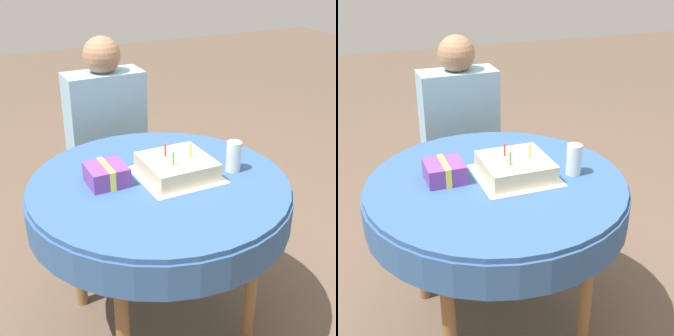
{
  "view_description": "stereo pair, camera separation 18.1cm",
  "coord_description": "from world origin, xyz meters",
  "views": [
    {
      "loc": [
        -0.68,
        -1.46,
        1.57
      ],
      "look_at": [
        0.04,
        0.0,
        0.77
      ],
      "focal_mm": 50.0,
      "sensor_mm": 36.0,
      "label": 1
    },
    {
      "loc": [
        -0.52,
        -1.53,
        1.57
      ],
      "look_at": [
        0.04,
        0.0,
        0.77
      ],
      "focal_mm": 50.0,
      "sensor_mm": 36.0,
      "label": 2
    }
  ],
  "objects": [
    {
      "name": "ground_plane",
      "position": [
        0.0,
        0.0,
        0.0
      ],
      "size": [
        12.0,
        12.0,
        0.0
      ],
      "primitive_type": "plane",
      "color": "brown"
    },
    {
      "name": "birthday_cake",
      "position": [
        0.08,
        0.01,
        0.77
      ],
      "size": [
        0.26,
        0.26,
        0.12
      ],
      "color": "beige",
      "rests_on": "dining_table"
    },
    {
      "name": "gift_box",
      "position": [
        -0.19,
        0.07,
        0.77
      ],
      "size": [
        0.15,
        0.15,
        0.08
      ],
      "color": "#753D99",
      "rests_on": "dining_table"
    },
    {
      "name": "drinking_glass",
      "position": [
        0.31,
        -0.06,
        0.79
      ],
      "size": [
        0.06,
        0.06,
        0.12
      ],
      "color": "silver",
      "rests_on": "dining_table"
    },
    {
      "name": "napkin",
      "position": [
        0.08,
        0.01,
        0.73
      ],
      "size": [
        0.31,
        0.31,
        0.0
      ],
      "color": "white",
      "rests_on": "dining_table"
    },
    {
      "name": "chair",
      "position": [
        0.06,
        0.85,
        0.46
      ],
      "size": [
        0.37,
        0.37,
        0.87
      ],
      "rotation": [
        0.0,
        0.0,
        0.0
      ],
      "color": "brown",
      "rests_on": "ground_plane"
    },
    {
      "name": "person",
      "position": [
        0.06,
        0.76,
        0.68
      ],
      "size": [
        0.4,
        0.28,
        1.15
      ],
      "rotation": [
        0.0,
        0.0,
        0.0
      ],
      "color": "#9E7051",
      "rests_on": "ground_plane"
    },
    {
      "name": "dining_table",
      "position": [
        0.0,
        0.0,
        0.64
      ],
      "size": [
        1.03,
        1.03,
        0.73
      ],
      "color": "#335689",
      "rests_on": "ground_plane"
    }
  ]
}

